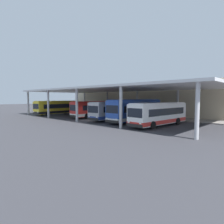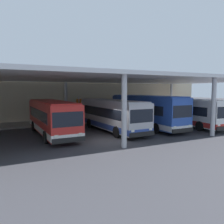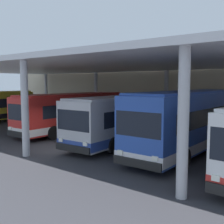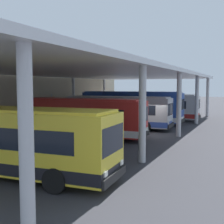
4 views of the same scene
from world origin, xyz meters
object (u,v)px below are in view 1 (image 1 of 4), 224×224
object	(u,v)px
bus_nearest_bay	(57,107)
bus_second_bay	(95,109)
banner_sign	(134,107)
trash_bin	(145,113)
bus_far_bay	(136,110)
bus_departing	(159,114)
bench_waiting	(161,115)
bus_middle_bay	(115,110)

from	to	relation	value
bus_nearest_bay	bus_second_bay	world-z (taller)	same
banner_sign	bus_nearest_bay	bearing A→B (deg)	-150.40
bus_nearest_bay	trash_bin	bearing A→B (deg)	29.56
bus_far_bay	bus_departing	bearing A→B (deg)	-14.85
bus_far_bay	banner_sign	distance (m)	8.77
banner_sign	bench_waiting	bearing A→B (deg)	8.51
banner_sign	bus_departing	bearing A→B (deg)	-37.40
bus_departing	banner_sign	xyz separation A→B (m)	(-10.56, 8.08, 0.32)
bus_second_bay	trash_bin	distance (m)	10.23
bus_second_bay	banner_sign	size ratio (longest dim) A/B	3.31
bus_far_bay	banner_sign	world-z (taller)	bus_far_bay
bus_far_bay	trash_bin	world-z (taller)	bus_far_bay
bus_nearest_bay	bench_waiting	size ratio (longest dim) A/B	5.93
bus_nearest_bay	banner_sign	world-z (taller)	banner_sign
bus_far_bay	trash_bin	distance (m)	8.74
bus_departing	trash_bin	xyz separation A→B (m)	(-8.46, 9.26, -0.98)
bus_middle_bay	banner_sign	xyz separation A→B (m)	(-1.19, 6.96, 0.32)
bus_second_bay	bus_middle_bay	size ratio (longest dim) A/B	1.00
bus_departing	bus_far_bay	bearing A→B (deg)	165.15
bus_middle_bay	bench_waiting	size ratio (longest dim) A/B	5.90
bus_far_bay	bench_waiting	size ratio (longest dim) A/B	6.31
bus_nearest_bay	bus_second_bay	distance (m)	10.73
bus_nearest_bay	bench_waiting	distance (m)	23.13
bus_second_bay	banner_sign	bearing A→B (deg)	53.67
bus_middle_bay	trash_bin	distance (m)	8.25
bus_far_bay	trash_bin	bearing A→B (deg)	113.65
bus_middle_bay	banner_sign	bearing A→B (deg)	99.73
bus_far_bay	bench_waiting	world-z (taller)	bus_far_bay
trash_bin	bus_nearest_bay	bearing A→B (deg)	-150.44
bus_nearest_bay	banner_sign	size ratio (longest dim) A/B	3.33
bus_departing	trash_bin	bearing A→B (deg)	132.42
bench_waiting	banner_sign	size ratio (longest dim) A/B	0.56
bus_middle_bay	bus_second_bay	bearing A→B (deg)	174.46
bus_nearest_bay	bus_far_bay	distance (m)	20.86
bench_waiting	trash_bin	world-z (taller)	trash_bin
trash_bin	bus_departing	bearing A→B (deg)	-47.58
trash_bin	banner_sign	distance (m)	2.74
bus_second_bay	bus_departing	distance (m)	15.36
bus_nearest_bay	bus_second_bay	size ratio (longest dim) A/B	1.01
bus_middle_bay	bus_far_bay	world-z (taller)	bus_far_bay
bus_second_bay	bus_nearest_bay	bearing A→B (deg)	-167.96
bus_far_bay	bus_departing	world-z (taller)	bus_far_bay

